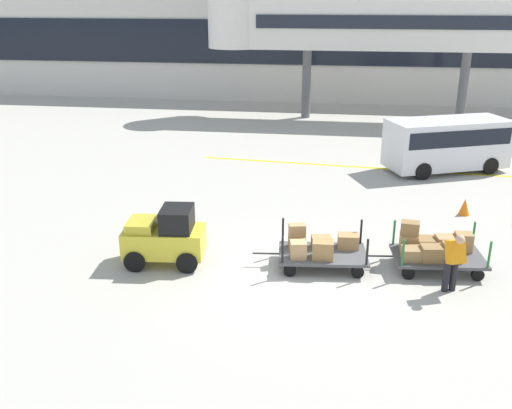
% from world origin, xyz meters
% --- Properties ---
extents(ground_plane, '(120.00, 120.00, 0.00)m').
position_xyz_m(ground_plane, '(0.00, 0.00, 0.00)').
color(ground_plane, '#B2ADA0').
extents(apron_lead_line, '(15.39, 1.47, 0.01)m').
position_xyz_m(apron_lead_line, '(2.86, 9.97, 0.00)').
color(apron_lead_line, yellow).
rests_on(apron_lead_line, ground_plane).
extents(terminal_building, '(60.32, 2.51, 7.03)m').
position_xyz_m(terminal_building, '(0.00, 25.98, 3.52)').
color(terminal_building, beige).
rests_on(terminal_building, ground_plane).
extents(jet_bridge, '(17.90, 3.00, 6.50)m').
position_xyz_m(jet_bridge, '(1.63, 19.99, 5.15)').
color(jet_bridge, silver).
rests_on(jet_bridge, ground_plane).
extents(baggage_tug, '(2.19, 1.40, 1.58)m').
position_xyz_m(baggage_tug, '(-3.48, 0.16, 0.75)').
color(baggage_tug, gold).
rests_on(baggage_tug, ground_plane).
extents(baggage_cart_lead, '(3.05, 1.60, 1.10)m').
position_xyz_m(baggage_cart_lead, '(0.59, 0.56, 0.51)').
color(baggage_cart_lead, '#4C4C4F').
rests_on(baggage_cart_lead, ground_plane).
extents(baggage_cart_middle, '(3.05, 1.60, 1.19)m').
position_xyz_m(baggage_cart_middle, '(3.54, 0.86, 0.55)').
color(baggage_cart_middle, '#4C4C4F').
rests_on(baggage_cart_middle, ground_plane).
extents(baggage_handler, '(0.52, 0.53, 1.56)m').
position_xyz_m(baggage_handler, '(3.79, -0.39, 0.87)').
color(baggage_handler, black).
rests_on(baggage_handler, ground_plane).
extents(shuttle_van, '(5.16, 3.58, 2.10)m').
position_xyz_m(shuttle_van, '(5.30, 10.08, 1.23)').
color(shuttle_van, silver).
rests_on(shuttle_van, ground_plane).
extents(safety_cone_near, '(0.36, 0.36, 0.55)m').
position_xyz_m(safety_cone_near, '(5.13, 5.01, 0.28)').
color(safety_cone_near, orange).
rests_on(safety_cone_near, ground_plane).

